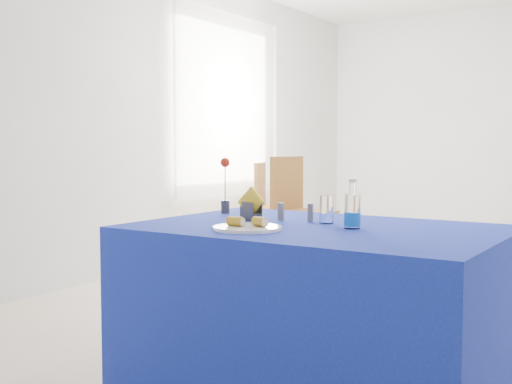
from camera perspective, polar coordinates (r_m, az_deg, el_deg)
floor at (r=4.98m, az=15.34°, el=-9.06°), size 7.00×7.00×0.00m
room_shell at (r=4.89m, az=15.73°, el=11.32°), size 7.00×7.00×7.00m
window_pane at (r=6.72m, az=-2.79°, el=7.73°), size 0.04×1.50×1.60m
curtain at (r=6.68m, az=-2.30°, el=7.75°), size 0.04×1.75×1.85m
plate at (r=2.75m, az=-0.77°, el=-3.21°), size 0.30×0.30×0.01m
drinking_glass at (r=2.99m, az=6.28°, el=-1.54°), size 0.07×0.07×0.13m
salt_shaker at (r=3.09m, az=2.22°, el=-1.76°), size 0.03×0.03×0.08m
pepper_shaker at (r=3.05m, az=4.86°, el=-1.84°), size 0.03×0.03×0.08m
blue_table at (r=2.96m, az=5.41°, el=-10.37°), size 1.60×1.10×0.76m
water_bottle at (r=2.82m, az=8.56°, el=-1.78°), size 0.07×0.07×0.21m
napkin_holder at (r=3.09m, az=-0.44°, el=-1.64°), size 0.15×0.10×0.16m
rose_vase at (r=3.42m, az=-2.76°, el=0.52°), size 0.05×0.05×0.30m
chair_win_a at (r=5.94m, az=3.64°, el=-1.02°), size 0.51×0.51×1.03m
chair_win_b at (r=6.73m, az=1.24°, el=-0.81°), size 0.55×0.55×0.95m
banana_pieces at (r=2.74m, az=-0.73°, el=-2.64°), size 0.17×0.10×0.04m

